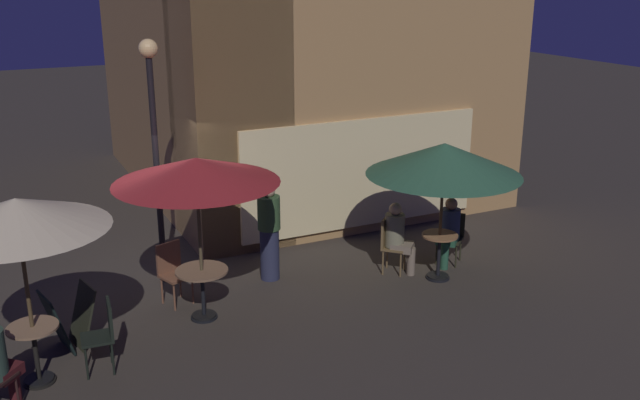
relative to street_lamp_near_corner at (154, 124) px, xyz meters
The scene contains 17 objects.
ground_plane 2.68m from the street_lamp_near_corner, 117.50° to the right, with size 60.00×60.00×0.00m, color #38312A.
cafe_building 4.67m from the street_lamp_near_corner, 47.92° to the left, with size 7.11×8.68×8.45m.
street_lamp_near_corner is the anchor object (origin of this frame).
menu_sandwich_board 3.24m from the street_lamp_near_corner, 136.13° to the right, with size 0.74×0.67×0.85m.
cafe_table_0 2.62m from the street_lamp_near_corner, 82.94° to the right, with size 0.78×0.78×0.78m.
cafe_table_1 3.86m from the street_lamp_near_corner, 132.99° to the right, with size 0.63×0.63×0.78m.
cafe_table_2 5.06m from the street_lamp_near_corner, 24.54° to the right, with size 0.60×0.60×0.79m.
patio_umbrella_0 1.63m from the street_lamp_near_corner, 82.94° to the right, with size 2.36×2.36×2.47m.
patio_umbrella_1 3.25m from the street_lamp_near_corner, 132.99° to the right, with size 2.15×2.15×2.44m.
patio_umbrella_2 4.62m from the street_lamp_near_corner, 24.54° to the right, with size 2.51×2.51×2.34m.
cafe_chair_0 2.25m from the street_lamp_near_corner, 94.04° to the right, with size 0.53×0.53×0.96m.
cafe_chair_1 3.48m from the street_lamp_near_corner, 119.39° to the right, with size 0.44×0.44×0.95m.
cafe_chair_3 5.42m from the street_lamp_near_corner, 15.89° to the right, with size 0.61×0.61×0.88m.
cafe_chair_4 4.33m from the street_lamp_near_corner, 20.14° to the right, with size 0.54×0.54×0.97m.
patron_seated_1 5.29m from the street_lamp_near_corner, 17.33° to the right, with size 0.52×0.51×1.20m.
patron_seated_2 4.38m from the street_lamp_near_corner, 21.01° to the right, with size 0.51×0.51×1.26m.
patron_standing_3 2.54m from the street_lamp_near_corner, 22.41° to the right, with size 0.38×0.38×1.66m.
Camera 1 is at (-2.29, -10.66, 4.95)m, focal length 40.08 mm.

